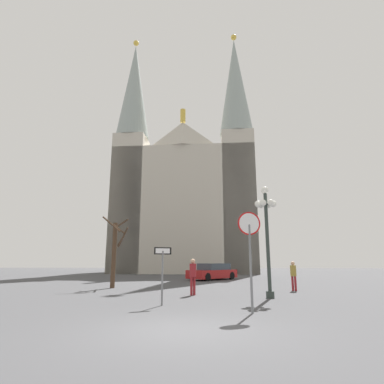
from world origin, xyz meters
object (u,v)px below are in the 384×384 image
Objects in this scene: pedestrian_walking at (293,273)px; street_lamp at (267,224)px; parked_car_near_red at (213,272)px; pedestrian_standing at (193,273)px; cathedral at (186,197)px; one_way_arrow_sign at (162,267)px; stop_sign at (250,241)px; bare_tree at (115,251)px.

street_lamp is at bearing -119.41° from pedestrian_walking.
pedestrian_standing reaches higher than parked_car_near_red.
pedestrian_standing is at bearing -85.16° from cathedral.
parked_car_near_red is at bearing 82.40° from one_way_arrow_sign.
parked_car_near_red is (3.42, -15.44, -9.58)m from cathedral.
street_lamp reaches higher than pedestrian_walking.
pedestrian_standing is (-2.13, 5.08, -1.22)m from stop_sign.
stop_sign is 11.32m from bare_tree.
street_lamp is (4.42, 2.48, 1.88)m from one_way_arrow_sign.
pedestrian_standing is at bearing -95.23° from parked_car_near_red.
cathedral is at bearing 102.49° from parked_car_near_red.
one_way_arrow_sign is 0.42× the size of street_lamp.
pedestrian_standing is at bearing -155.67° from pedestrian_walking.
one_way_arrow_sign is 3.65m from pedestrian_standing.
stop_sign is 2.05× the size of pedestrian_walking.
one_way_arrow_sign is (-3.10, 1.57, -0.86)m from stop_sign.
cathedral is 19.59× the size of pedestrian_standing.
pedestrian_walking is (3.27, 7.52, -1.31)m from stop_sign.
street_lamp is 1.09× the size of parked_car_near_red.
parked_car_near_red is 12.05m from pedestrian_standing.
one_way_arrow_sign is at bearing -87.50° from cathedral.
pedestrian_walking is 5.93m from pedestrian_standing.
stop_sign is at bearing -51.05° from bare_tree.
bare_tree reaches higher than pedestrian_walking.
one_way_arrow_sign is at bearing 153.05° from stop_sign.
one_way_arrow_sign is at bearing -60.92° from bare_tree.
stop_sign is at bearing -82.21° from cathedral.
pedestrian_walking is (10.39, -1.28, -1.25)m from bare_tree.
street_lamp reaches higher than parked_car_near_red.
cathedral is 29.03m from pedestrian_standing.
pedestrian_walking is at bearing 24.33° from pedestrian_standing.
cathedral reaches higher than stop_sign.
parked_car_near_red is 2.95× the size of pedestrian_walking.
cathedral is 29.86m from street_lamp.
street_lamp is at bearing -16.54° from pedestrian_standing.
one_way_arrow_sign is 15.65m from parked_car_near_red.
stop_sign is 0.70× the size of parked_car_near_red.
stop_sign is 5.64m from pedestrian_standing.
bare_tree reaches higher than stop_sign.
one_way_arrow_sign is at bearing -97.60° from parked_car_near_red.
cathedral reaches higher than parked_car_near_red.
cathedral reaches higher than one_way_arrow_sign.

